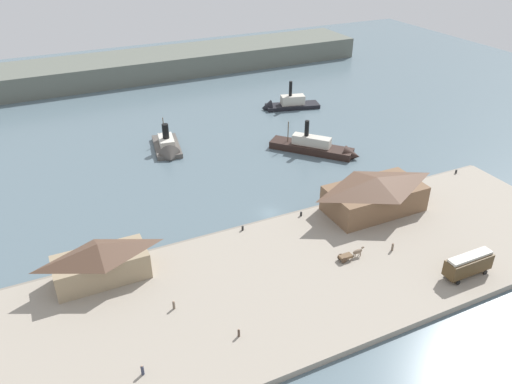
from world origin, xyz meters
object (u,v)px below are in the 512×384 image
(pedestrian_walking_east, at_px, (142,370))
(mooring_post_center_west, at_px, (409,185))
(ferry_approaching_west, at_px, (320,148))
(ferry_mid_harbor, at_px, (285,104))
(ferry_shed_customs_shed, at_px, (375,194))
(mooring_post_center_east, at_px, (301,214))
(pedestrian_at_waters_edge, at_px, (174,305))
(pedestrian_near_east_shed, at_px, (393,247))
(mooring_post_west, at_px, (243,228))
(pedestrian_near_cart, at_px, (239,333))
(mooring_post_east, at_px, (456,172))
(street_tram, at_px, (468,264))
(ferry_moored_west, at_px, (168,148))
(horse_cart, at_px, (351,254))
(ferry_shed_west_terminal, at_px, (100,261))

(pedestrian_walking_east, xyz_separation_m, mooring_post_center_west, (68.99, 26.04, -0.36))
(ferry_approaching_west, bearing_deg, ferry_mid_harbor, 76.96)
(ferry_shed_customs_shed, distance_m, mooring_post_center_east, 16.08)
(pedestrian_at_waters_edge, bearing_deg, pedestrian_near_east_shed, -3.62)
(mooring_post_center_east, xyz_separation_m, mooring_post_west, (-13.18, 0.43, 0.00))
(pedestrian_near_cart, height_order, mooring_post_east, pedestrian_near_cart)
(ferry_approaching_west, bearing_deg, street_tram, -94.72)
(pedestrian_near_east_shed, distance_m, pedestrian_near_cart, 35.46)
(street_tram, height_order, ferry_moored_west, ferry_moored_west)
(pedestrian_near_east_shed, distance_m, ferry_mid_harbor, 80.53)
(horse_cart, xyz_separation_m, mooring_post_center_west, (28.00, 16.73, -0.49))
(mooring_post_center_east, distance_m, ferry_mid_harbor, 66.85)
(pedestrian_at_waters_edge, height_order, mooring_post_west, pedestrian_at_waters_edge)
(pedestrian_walking_east, height_order, ferry_moored_west, ferry_moored_west)
(ferry_shed_customs_shed, distance_m, mooring_post_east, 29.04)
(pedestrian_near_cart, bearing_deg, ferry_shed_west_terminal, 125.17)
(ferry_shed_west_terminal, height_order, pedestrian_at_waters_edge, ferry_shed_west_terminal)
(pedestrian_near_cart, bearing_deg, mooring_post_center_west, 25.06)
(pedestrian_at_waters_edge, relative_size, mooring_post_center_east, 1.82)
(ferry_shed_customs_shed, distance_m, horse_cart, 18.83)
(ferry_shed_west_terminal, distance_m, mooring_post_east, 84.70)
(street_tram, distance_m, horse_cart, 20.09)
(pedestrian_walking_east, bearing_deg, pedestrian_near_east_shed, 9.15)
(pedestrian_near_east_shed, xyz_separation_m, ferry_moored_west, (-24.88, 62.24, -0.82))
(pedestrian_near_east_shed, bearing_deg, mooring_post_east, 28.19)
(ferry_moored_west, bearing_deg, pedestrian_near_east_shed, -68.21)
(pedestrian_near_east_shed, distance_m, mooring_post_west, 29.08)
(mooring_post_west, bearing_deg, pedestrian_near_east_shed, -38.94)
(ferry_shed_west_terminal, distance_m, pedestrian_at_waters_edge, 15.63)
(mooring_post_west, xyz_separation_m, ferry_mid_harbor, (42.08, 59.86, -0.34))
(pedestrian_walking_east, height_order, pedestrian_near_cart, pedestrian_walking_east)
(pedestrian_at_waters_edge, bearing_deg, ferry_moored_west, 74.22)
(pedestrian_near_east_shed, relative_size, ferry_mid_harbor, 0.09)
(pedestrian_near_cart, bearing_deg, pedestrian_at_waters_edge, 125.31)
(ferry_shed_customs_shed, relative_size, mooring_post_center_east, 23.04)
(mooring_post_center_east, relative_size, ferry_mid_harbor, 0.05)
(horse_cart, distance_m, pedestrian_near_east_shed, 8.62)
(mooring_post_center_west, xyz_separation_m, mooring_post_west, (-42.10, 0.22, 0.00))
(mooring_post_east, distance_m, ferry_moored_west, 73.54)
(pedestrian_walking_east, distance_m, ferry_approaching_west, 80.38)
(pedestrian_at_waters_edge, bearing_deg, pedestrian_walking_east, -126.23)
(mooring_post_center_west, bearing_deg, ferry_moored_west, 135.12)
(pedestrian_walking_east, relative_size, pedestrian_near_cart, 1.17)
(ferry_shed_west_terminal, height_order, horse_cart, ferry_shed_west_terminal)
(street_tram, distance_m, ferry_approaching_west, 55.77)
(ferry_shed_west_terminal, xyz_separation_m, ferry_mid_harbor, (70.00, 62.94, -3.59))
(ferry_shed_west_terminal, xyz_separation_m, pedestrian_near_cart, (15.84, -22.48, -3.01))
(mooring_post_east, bearing_deg, pedestrian_walking_east, -162.58)
(ferry_moored_west, bearing_deg, ferry_approaching_west, -26.28)
(ferry_shed_customs_shed, relative_size, pedestrian_walking_east, 11.71)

